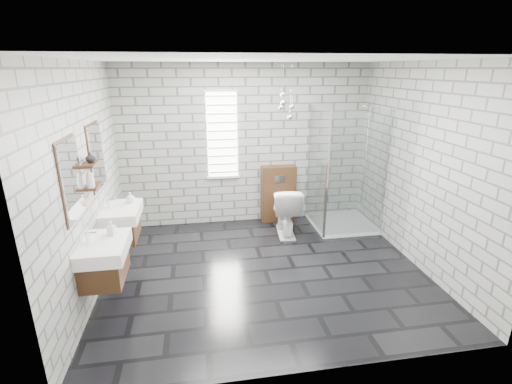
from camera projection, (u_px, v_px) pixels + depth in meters
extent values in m
cube|color=black|center=(265.00, 271.00, 5.03)|extent=(4.20, 3.60, 0.02)
cube|color=white|center=(267.00, 58.00, 4.16)|extent=(4.20, 3.60, 0.02)
cube|color=#9D9D98|center=(246.00, 146.00, 6.29)|extent=(4.20, 0.02, 2.70)
cube|color=#9D9D98|center=(309.00, 237.00, 2.90)|extent=(4.20, 0.02, 2.70)
cube|color=#9D9D98|center=(86.00, 183.00, 4.27)|extent=(0.02, 3.60, 2.70)
cube|color=#9D9D98|center=(422.00, 168.00, 4.92)|extent=(0.02, 3.60, 2.70)
cube|color=#442915|center=(105.00, 267.00, 4.04)|extent=(0.42, 0.62, 0.30)
cube|color=silver|center=(124.00, 263.00, 4.06)|extent=(0.02, 0.35, 0.01)
cube|color=white|center=(104.00, 248.00, 3.97)|extent=(0.47, 0.70, 0.15)
cylinder|color=silver|center=(87.00, 238.00, 3.90)|extent=(0.04, 0.04, 0.12)
cylinder|color=silver|center=(92.00, 233.00, 3.89)|extent=(0.10, 0.02, 0.02)
cube|color=white|center=(72.00, 180.00, 3.69)|extent=(0.03, 0.55, 0.80)
cube|color=#442915|center=(70.00, 180.00, 3.69)|extent=(0.01, 0.59, 0.84)
cube|color=#442915|center=(122.00, 228.00, 5.01)|extent=(0.42, 0.62, 0.30)
cube|color=silver|center=(137.00, 225.00, 5.03)|extent=(0.02, 0.35, 0.01)
cube|color=white|center=(122.00, 213.00, 4.94)|extent=(0.47, 0.70, 0.15)
cylinder|color=silver|center=(108.00, 204.00, 4.87)|extent=(0.04, 0.04, 0.12)
cylinder|color=silver|center=(112.00, 200.00, 4.86)|extent=(0.10, 0.02, 0.02)
cube|color=white|center=(97.00, 156.00, 4.66)|extent=(0.03, 0.55, 0.80)
cube|color=#442915|center=(96.00, 156.00, 4.66)|extent=(0.01, 0.59, 0.84)
cube|color=#442915|center=(93.00, 186.00, 4.24)|extent=(0.14, 0.30, 0.03)
cube|color=#442915|center=(90.00, 164.00, 4.16)|extent=(0.14, 0.30, 0.03)
cube|color=white|center=(222.00, 135.00, 6.14)|extent=(0.50, 0.02, 1.40)
cube|color=silver|center=(221.00, 90.00, 5.90)|extent=(0.56, 0.04, 0.04)
cube|color=silver|center=(223.00, 177.00, 6.35)|extent=(0.56, 0.04, 0.04)
cube|color=silver|center=(223.00, 172.00, 6.32)|extent=(0.48, 0.01, 0.02)
cube|color=silver|center=(223.00, 164.00, 6.28)|extent=(0.48, 0.01, 0.02)
cube|color=silver|center=(223.00, 156.00, 6.23)|extent=(0.48, 0.01, 0.02)
cube|color=silver|center=(223.00, 148.00, 6.19)|extent=(0.48, 0.01, 0.02)
cube|color=silver|center=(222.00, 140.00, 6.14)|extent=(0.48, 0.01, 0.02)
cube|color=silver|center=(222.00, 131.00, 6.10)|extent=(0.48, 0.01, 0.02)
cube|color=silver|center=(222.00, 123.00, 6.05)|extent=(0.48, 0.01, 0.02)
cube|color=silver|center=(222.00, 114.00, 6.01)|extent=(0.48, 0.01, 0.02)
cube|color=silver|center=(221.00, 105.00, 5.97)|extent=(0.48, 0.01, 0.03)
cube|color=silver|center=(221.00, 96.00, 5.92)|extent=(0.48, 0.01, 0.03)
cube|color=#442915|center=(278.00, 194.00, 6.54)|extent=(0.60, 0.20, 1.00)
cube|color=silver|center=(280.00, 179.00, 6.35)|extent=(0.18, 0.01, 0.12)
cube|color=white|center=(341.00, 223.00, 6.48)|extent=(1.00, 1.00, 0.06)
cube|color=silver|center=(358.00, 176.00, 5.70)|extent=(1.00, 0.01, 2.00)
cube|color=silver|center=(317.00, 169.00, 6.08)|extent=(0.01, 1.00, 2.00)
cube|color=silver|center=(327.00, 177.00, 5.63)|extent=(0.03, 0.03, 2.00)
cube|color=silver|center=(387.00, 174.00, 5.78)|extent=(0.03, 0.03, 2.00)
cylinder|color=silver|center=(365.00, 160.00, 6.39)|extent=(0.02, 0.02, 1.80)
cylinder|color=silver|center=(366.00, 106.00, 6.09)|extent=(0.14, 0.14, 0.02)
sphere|color=silver|center=(283.00, 103.00, 5.62)|extent=(0.09, 0.09, 0.09)
cylinder|color=silver|center=(283.00, 81.00, 5.51)|extent=(0.01, 0.01, 0.55)
sphere|color=silver|center=(290.00, 117.00, 5.77)|extent=(0.09, 0.09, 0.09)
cylinder|color=silver|center=(291.00, 88.00, 5.64)|extent=(0.01, 0.01, 0.77)
sphere|color=silver|center=(283.00, 94.00, 5.72)|extent=(0.09, 0.09, 0.09)
cylinder|color=silver|center=(283.00, 77.00, 5.64)|extent=(0.01, 0.01, 0.43)
sphere|color=silver|center=(281.00, 107.00, 5.77)|extent=(0.09, 0.09, 0.09)
cylinder|color=silver|center=(281.00, 83.00, 5.66)|extent=(0.01, 0.01, 0.63)
sphere|color=silver|center=(292.00, 106.00, 5.82)|extent=(0.09, 0.09, 0.09)
cylinder|color=silver|center=(293.00, 83.00, 5.71)|extent=(0.01, 0.01, 0.62)
imported|color=white|center=(286.00, 210.00, 6.05)|extent=(0.53, 0.83, 0.80)
imported|color=#B2B2B2|center=(111.00, 228.00, 4.08)|extent=(0.09, 0.09, 0.16)
imported|color=#B2B2B2|center=(130.00, 197.00, 5.07)|extent=(0.14, 0.14, 0.15)
imported|color=#B2B2B2|center=(90.00, 178.00, 4.10)|extent=(0.10, 0.10, 0.23)
imported|color=#B2B2B2|center=(90.00, 157.00, 4.17)|extent=(0.14, 0.14, 0.11)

